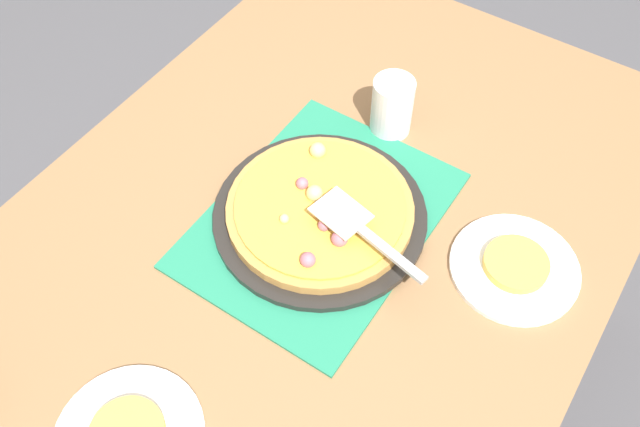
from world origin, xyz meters
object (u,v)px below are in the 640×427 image
at_px(cup_far, 392,106).
at_px(pizza_server, 361,230).
at_px(pizza_pan, 320,216).
at_px(plate_far_right, 514,268).
at_px(pizza, 320,209).
at_px(served_slice_right, 516,264).

xyz_separation_m(cup_far, pizza_server, (0.28, 0.10, 0.01)).
bearing_deg(pizza_pan, plate_far_right, 106.07).
distance_m(pizza, served_slice_right, 0.35).
bearing_deg(pizza_server, pizza_pan, -102.18).
bearing_deg(plate_far_right, pizza_server, -63.81).
height_order(served_slice_right, cup_far, cup_far).
bearing_deg(pizza_server, cup_far, -159.79).
distance_m(served_slice_right, pizza_server, 0.27).
distance_m(pizza_pan, cup_far, 0.27).
relative_size(cup_far, pizza_server, 0.51).
relative_size(pizza, pizza_server, 1.41).
distance_m(pizza, cup_far, 0.27).
xyz_separation_m(served_slice_right, cup_far, (-0.17, -0.34, 0.04)).
height_order(pizza_pan, served_slice_right, served_slice_right).
bearing_deg(served_slice_right, pizza_pan, -73.93).
distance_m(pizza_pan, pizza_server, 0.11).
xyz_separation_m(served_slice_right, pizza_server, (0.12, -0.24, 0.05)).
bearing_deg(plate_far_right, pizza_pan, -73.93).
bearing_deg(pizza_pan, pizza_server, 77.82).
relative_size(plate_far_right, cup_far, 1.83).
height_order(pizza_pan, pizza_server, pizza_server).
bearing_deg(pizza_pan, cup_far, -178.02).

